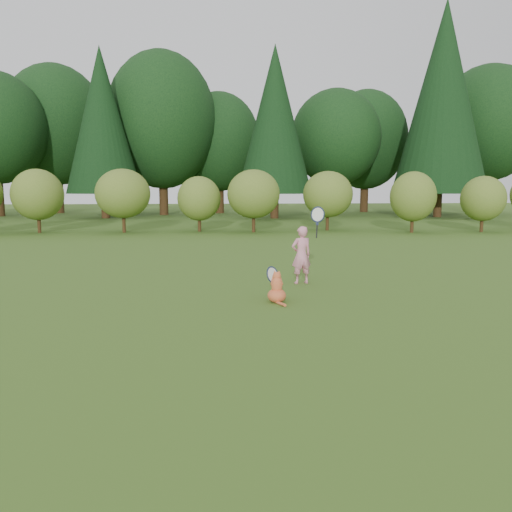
{
  "coord_description": "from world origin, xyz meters",
  "views": [
    {
      "loc": [
        -0.53,
        -7.7,
        1.88
      ],
      "look_at": [
        0.2,
        0.8,
        0.7
      ],
      "focal_mm": 35.0,
      "sensor_mm": 36.0,
      "label": 1
    }
  ],
  "objects": [
    {
      "name": "ground",
      "position": [
        0.0,
        0.0,
        0.0
      ],
      "size": [
        100.0,
        100.0,
        0.0
      ],
      "primitive_type": "plane",
      "color": "#345417",
      "rests_on": "ground"
    },
    {
      "name": "woodland_backdrop",
      "position": [
        0.0,
        23.0,
        7.5
      ],
      "size": [
        48.0,
        10.0,
        15.0
      ],
      "primitive_type": null,
      "color": "black",
      "rests_on": "ground"
    },
    {
      "name": "child",
      "position": [
        1.19,
        1.83,
        0.59
      ],
      "size": [
        0.67,
        0.46,
        1.69
      ],
      "rotation": [
        0.0,
        0.0,
        3.4
      ],
      "color": "pink",
      "rests_on": "ground"
    },
    {
      "name": "shrub_row",
      "position": [
        0.0,
        13.0,
        1.4
      ],
      "size": [
        28.0,
        3.0,
        2.8
      ],
      "primitive_type": null,
      "color": "#526F22",
      "rests_on": "ground"
    },
    {
      "name": "tennis_ball",
      "position": [
        1.16,
        2.07,
        0.85
      ],
      "size": [
        0.06,
        0.06,
        0.06
      ],
      "color": "#BBD418",
      "rests_on": "ground"
    },
    {
      "name": "cat",
      "position": [
        0.5,
        0.31,
        0.27
      ],
      "size": [
        0.4,
        0.77,
        0.7
      ],
      "rotation": [
        0.0,
        0.0,
        -0.1
      ],
      "color": "#D15028",
      "rests_on": "ground"
    }
  ]
}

